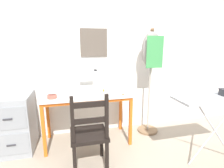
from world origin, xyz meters
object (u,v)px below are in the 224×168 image
scissors (125,94)px  ironing_board (219,101)px  fabric_bowl (52,96)px  dress_form (151,58)px  wooden_chair (89,135)px  filing_cabinet (16,123)px  thread_spool_near_machine (104,90)px  sewing_machine (90,82)px

scissors → ironing_board: bearing=-35.1°
fabric_bowl → dress_form: bearing=7.4°
wooden_chair → ironing_board: wooden_chair is taller
wooden_chair → filing_cabinet: size_ratio=1.20×
scissors → filing_cabinet: filing_cabinet is taller
filing_cabinet → dress_form: size_ratio=0.47×
filing_cabinet → fabric_bowl: bearing=-17.5°
thread_spool_near_machine → fabric_bowl: bearing=-166.8°
scissors → thread_spool_near_machine: size_ratio=3.34×
sewing_machine → scissors: 0.51m
scissors → dress_form: bearing=26.0°
filing_cabinet → ironing_board: (2.34, -0.84, 0.39)m
fabric_bowl → wooden_chair: (0.40, -0.47, -0.33)m
sewing_machine → dress_form: bearing=0.6°
scissors → ironing_board: ironing_board is taller
filing_cabinet → thread_spool_near_machine: bearing=0.4°
sewing_machine → filing_cabinet: 1.11m
fabric_bowl → ironing_board: ironing_board is taller
wooden_chair → dress_form: dress_form is taller
scissors → wooden_chair: 0.75m
thread_spool_near_machine → filing_cabinet: thread_spool_near_machine is taller
sewing_machine → dress_form: (0.92, 0.01, 0.32)m
filing_cabinet → ironing_board: ironing_board is taller
filing_cabinet → dress_form: 2.08m
filing_cabinet → ironing_board: 2.51m
sewing_machine → scissors: size_ratio=2.84×
sewing_machine → fabric_bowl: bearing=-160.8°
filing_cabinet → dress_form: dress_form is taller
scissors → thread_spool_near_machine: bearing=139.8°
sewing_machine → filing_cabinet: sewing_machine is taller
thread_spool_near_machine → filing_cabinet: size_ratio=0.05×
fabric_bowl → scissors: bearing=-3.0°
thread_spool_near_machine → dress_form: 0.86m
wooden_chair → fabric_bowl: bearing=130.8°
sewing_machine → dress_form: dress_form is taller
thread_spool_near_machine → ironing_board: size_ratio=0.04×
scissors → filing_cabinet: (-1.43, 0.20, -0.35)m
wooden_chair → ironing_board: (1.45, -0.22, 0.35)m
filing_cabinet → sewing_machine: bearing=1.2°
dress_form → filing_cabinet: bearing=-179.1°
sewing_machine → wooden_chair: bearing=-98.9°
fabric_bowl → dress_form: size_ratio=0.07×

